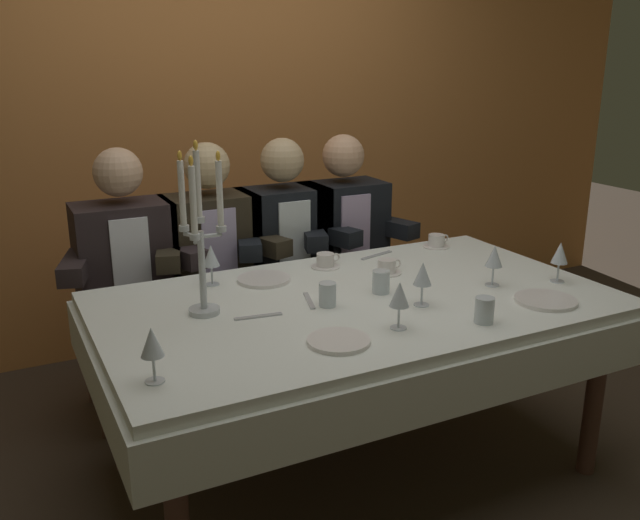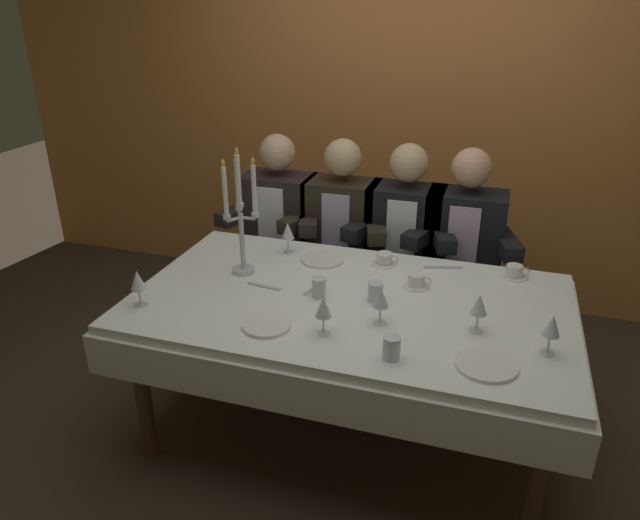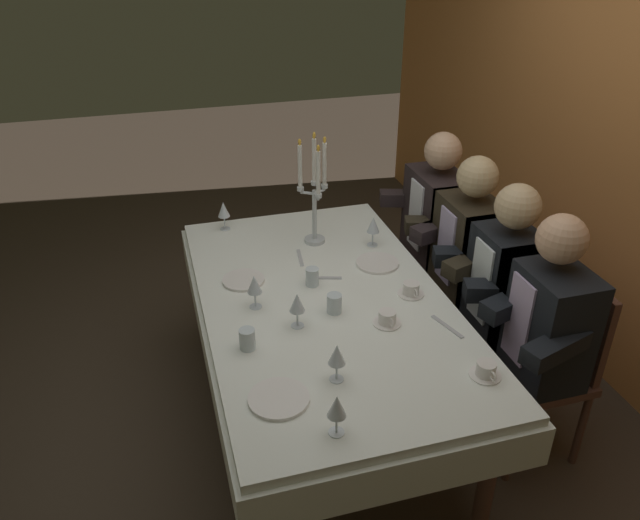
% 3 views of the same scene
% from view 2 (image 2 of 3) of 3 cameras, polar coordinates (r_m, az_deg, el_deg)
% --- Properties ---
extents(ground_plane, '(12.00, 12.00, 0.00)m').
position_cam_2_polar(ground_plane, '(2.99, 2.65, -16.37)').
color(ground_plane, '#3F3227').
extents(back_wall, '(6.00, 0.12, 2.70)m').
position_cam_2_polar(back_wall, '(3.94, 9.63, 15.29)').
color(back_wall, '#D08040').
rests_on(back_wall, ground_plane).
extents(dining_table, '(1.94, 1.14, 0.74)m').
position_cam_2_polar(dining_table, '(2.63, 2.91, -6.06)').
color(dining_table, white).
rests_on(dining_table, ground_plane).
extents(candelabra, '(0.15, 0.17, 0.61)m').
position_cam_2_polar(candelabra, '(2.73, -7.79, 4.05)').
color(candelabra, silver).
rests_on(candelabra, dining_table).
extents(dinner_plate_0, '(0.23, 0.23, 0.01)m').
position_cam_2_polar(dinner_plate_0, '(2.20, 15.97, -9.81)').
color(dinner_plate_0, white).
rests_on(dinner_plate_0, dining_table).
extents(dinner_plate_1, '(0.22, 0.22, 0.01)m').
position_cam_2_polar(dinner_plate_1, '(2.92, 0.23, 0.06)').
color(dinner_plate_1, white).
rests_on(dinner_plate_1, dining_table).
extents(dinner_plate_2, '(0.20, 0.20, 0.01)m').
position_cam_2_polar(dinner_plate_2, '(2.37, -5.24, -6.33)').
color(dinner_plate_2, white).
rests_on(dinner_plate_2, dining_table).
extents(wine_glass_0, '(0.07, 0.07, 0.16)m').
position_cam_2_polar(wine_glass_0, '(2.34, 5.98, -3.76)').
color(wine_glass_0, silver).
rests_on(wine_glass_0, dining_table).
extents(wine_glass_1, '(0.07, 0.07, 0.16)m').
position_cam_2_polar(wine_glass_1, '(2.35, 15.35, -4.30)').
color(wine_glass_1, silver).
rests_on(wine_glass_1, dining_table).
extents(wine_glass_2, '(0.07, 0.07, 0.16)m').
position_cam_2_polar(wine_glass_2, '(2.25, 0.35, -4.70)').
color(wine_glass_2, silver).
rests_on(wine_glass_2, dining_table).
extents(wine_glass_3, '(0.07, 0.07, 0.16)m').
position_cam_2_polar(wine_glass_3, '(2.58, -17.45, -2.02)').
color(wine_glass_3, silver).
rests_on(wine_glass_3, dining_table).
extents(wine_glass_4, '(0.07, 0.07, 0.16)m').
position_cam_2_polar(wine_glass_4, '(2.29, 21.80, -6.10)').
color(wine_glass_4, silver).
rests_on(wine_glass_4, dining_table).
extents(wine_glass_5, '(0.07, 0.07, 0.16)m').
position_cam_2_polar(wine_glass_5, '(2.98, -3.18, 2.81)').
color(wine_glass_5, silver).
rests_on(wine_glass_5, dining_table).
extents(water_tumbler_0, '(0.06, 0.06, 0.09)m').
position_cam_2_polar(water_tumbler_0, '(2.56, -0.12, -2.69)').
color(water_tumbler_0, silver).
rests_on(water_tumbler_0, dining_table).
extents(water_tumbler_1, '(0.07, 0.07, 0.09)m').
position_cam_2_polar(water_tumbler_1, '(2.16, 7.03, -8.53)').
color(water_tumbler_1, silver).
rests_on(water_tumbler_1, dining_table).
extents(water_tumbler_2, '(0.07, 0.07, 0.09)m').
position_cam_2_polar(water_tumbler_2, '(2.54, 5.45, -3.12)').
color(water_tumbler_2, silver).
rests_on(water_tumbler_2, dining_table).
extents(coffee_cup_0, '(0.13, 0.12, 0.06)m').
position_cam_2_polar(coffee_cup_0, '(2.89, 6.35, 0.05)').
color(coffee_cup_0, white).
rests_on(coffee_cup_0, dining_table).
extents(coffee_cup_1, '(0.13, 0.12, 0.06)m').
position_cam_2_polar(coffee_cup_1, '(2.69, 9.43, -2.05)').
color(coffee_cup_1, white).
rests_on(coffee_cup_1, dining_table).
extents(coffee_cup_2, '(0.13, 0.12, 0.06)m').
position_cam_2_polar(coffee_cup_2, '(2.89, 18.52, -1.13)').
color(coffee_cup_2, white).
rests_on(coffee_cup_2, dining_table).
extents(spoon_0, '(0.07, 0.17, 0.01)m').
position_cam_2_polar(spoon_0, '(2.65, -0.46, -2.70)').
color(spoon_0, '#B7B7BC').
rests_on(spoon_0, dining_table).
extents(knife_1, '(0.19, 0.07, 0.01)m').
position_cam_2_polar(knife_1, '(2.91, 11.99, -0.72)').
color(knife_1, '#B7B7BC').
rests_on(knife_1, dining_table).
extents(fork_2, '(0.17, 0.04, 0.01)m').
position_cam_2_polar(fork_2, '(2.68, -5.51, -2.59)').
color(fork_2, '#B7B7BC').
rests_on(fork_2, dining_table).
extents(seated_diner_0, '(0.63, 0.48, 1.24)m').
position_cam_2_polar(seated_diner_0, '(3.54, -3.99, 4.22)').
color(seated_diner_0, brown).
rests_on(seated_diner_0, ground_plane).
extents(seated_diner_1, '(0.63, 0.48, 1.24)m').
position_cam_2_polar(seated_diner_1, '(3.42, 2.17, 3.54)').
color(seated_diner_1, brown).
rests_on(seated_diner_1, ground_plane).
extents(seated_diner_2, '(0.63, 0.48, 1.24)m').
position_cam_2_polar(seated_diner_2, '(3.35, 8.31, 2.82)').
color(seated_diner_2, brown).
rests_on(seated_diner_2, ground_plane).
extents(seated_diner_3, '(0.63, 0.48, 1.24)m').
position_cam_2_polar(seated_diner_3, '(3.32, 13.94, 2.13)').
color(seated_diner_3, brown).
rests_on(seated_diner_3, ground_plane).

